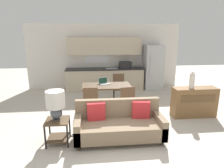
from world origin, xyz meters
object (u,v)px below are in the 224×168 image
at_px(dining_table, 106,87).
at_px(side_table, 58,127).
at_px(refrigerator, 153,67).
at_px(table_lamp, 55,103).
at_px(dining_chair_far_right, 119,86).
at_px(credenza, 194,102).
at_px(couch, 119,124).
at_px(dining_chair_near_right, 126,100).
at_px(dining_chair_near_left, 91,101).
at_px(laptop, 104,82).
at_px(vase, 192,81).

xyz_separation_m(dining_table, side_table, (-1.20, -1.95, -0.33)).
relative_size(refrigerator, dining_table, 1.23).
xyz_separation_m(table_lamp, dining_chair_far_right, (1.70, 2.68, -0.40)).
distance_m(side_table, dining_chair_far_right, 3.20).
xyz_separation_m(table_lamp, credenza, (3.64, 1.04, -0.49)).
bearing_deg(table_lamp, couch, 1.45).
height_order(side_table, dining_chair_far_right, dining_chair_far_right).
height_order(dining_chair_near_right, dining_chair_near_left, same).
bearing_deg(table_lamp, credenza, 15.94).
xyz_separation_m(dining_chair_far_right, laptop, (-0.55, -0.60, 0.29)).
bearing_deg(couch, laptop, 95.71).
bearing_deg(laptop, dining_chair_near_left, -138.90).
xyz_separation_m(couch, side_table, (-1.34, -0.07, 0.02)).
distance_m(side_table, dining_chair_near_right, 2.06).
bearing_deg(refrigerator, dining_chair_far_right, -140.71).
height_order(side_table, dining_chair_near_left, dining_chair_near_left).
relative_size(dining_chair_near_right, laptop, 2.34).
xyz_separation_m(dining_table, couch, (0.14, -1.88, -0.35)).
bearing_deg(dining_chair_near_left, dining_chair_near_right, -179.98).
xyz_separation_m(refrigerator, table_lamp, (-3.33, -4.01, -0.01)).
distance_m(table_lamp, dining_chair_far_right, 3.20).
relative_size(dining_chair_near_right, dining_chair_near_left, 1.00).
relative_size(dining_chair_near_right, dining_chair_far_right, 1.00).
distance_m(dining_chair_near_right, dining_chair_near_left, 0.98).
height_order(vase, dining_chair_near_right, vase).
relative_size(table_lamp, vase, 1.37).
bearing_deg(table_lamp, vase, 15.90).
relative_size(side_table, dining_chair_near_left, 0.57).
bearing_deg(vase, side_table, -163.51).
xyz_separation_m(refrigerator, credenza, (0.31, -2.97, -0.50)).
bearing_deg(dining_chair_near_right, vase, 168.17).
relative_size(couch, dining_chair_near_left, 2.10).
bearing_deg(dining_table, vase, -21.87).
bearing_deg(dining_chair_far_right, couch, -93.27).
xyz_separation_m(vase, laptop, (-2.35, 1.08, -0.26)).
relative_size(couch, table_lamp, 3.06).
xyz_separation_m(table_lamp, laptop, (1.15, 2.08, -0.11)).
height_order(credenza, laptop, laptop).
distance_m(refrigerator, side_table, 5.26).
height_order(dining_table, vase, vase).
bearing_deg(laptop, side_table, -142.37).
bearing_deg(table_lamp, dining_table, 57.54).
relative_size(credenza, vase, 2.65).
distance_m(side_table, credenza, 3.79).
bearing_deg(table_lamp, dining_chair_near_right, 33.31).
height_order(couch, dining_chair_near_right, dining_chair_near_right).
xyz_separation_m(table_lamp, vase, (3.50, 1.00, 0.15)).
xyz_separation_m(side_table, table_lamp, (-0.02, 0.03, 0.56)).
bearing_deg(refrigerator, vase, -86.85).
distance_m(dining_table, dining_chair_near_right, 0.95).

